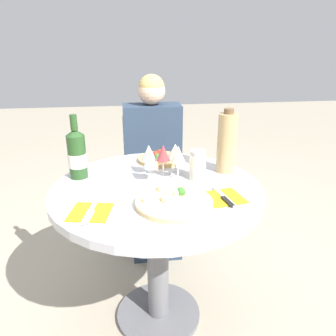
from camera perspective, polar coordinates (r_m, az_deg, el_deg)
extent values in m
plane|color=#9E937F|center=(1.90, -1.65, -24.16)|extent=(12.00, 12.00, 0.00)
cylinder|color=slate|center=(1.89, -1.65, -23.91)|extent=(0.43, 0.43, 0.02)
cylinder|color=slate|center=(1.66, -1.78, -15.22)|extent=(0.11, 0.11, 0.69)
cylinder|color=#B7B7BC|center=(1.47, -1.94, -3.85)|extent=(0.94, 0.94, 0.04)
cylinder|color=#ADADB2|center=(2.48, -2.42, -11.60)|extent=(0.35, 0.35, 0.01)
cylinder|color=#ADADB2|center=(2.38, -2.50, -7.43)|extent=(0.06, 0.06, 0.42)
cube|color=#ADADB2|center=(2.28, -2.59, -2.42)|extent=(0.38, 0.38, 0.03)
cube|color=#ADADB2|center=(2.37, -3.07, 4.28)|extent=(0.38, 0.02, 0.42)
cube|color=#28384C|center=(2.24, -2.14, -8.98)|extent=(0.32, 0.31, 0.45)
cube|color=#28384C|center=(2.18, -2.71, 4.21)|extent=(0.37, 0.19, 0.52)
sphere|color=#DBB293|center=(2.10, -2.88, 13.26)|extent=(0.17, 0.17, 0.17)
sphere|color=tan|center=(2.10, -2.89, 13.84)|extent=(0.16, 0.16, 0.16)
cylinder|color=#E5C17F|center=(1.30, 1.07, -6.02)|extent=(0.31, 0.31, 0.02)
sphere|color=beige|center=(1.34, 1.48, -4.35)|extent=(0.03, 0.03, 0.03)
sphere|color=beige|center=(1.29, -3.88, -5.63)|extent=(0.03, 0.03, 0.03)
sphere|color=beige|center=(1.33, 0.16, -4.60)|extent=(0.03, 0.03, 0.03)
sphere|color=#336B28|center=(1.35, 2.19, -4.21)|extent=(0.04, 0.04, 0.04)
sphere|color=beige|center=(1.29, -0.34, -5.47)|extent=(0.04, 0.04, 0.04)
sphere|color=beige|center=(1.38, -1.14, -3.65)|extent=(0.04, 0.04, 0.04)
cylinder|color=tan|center=(1.77, -1.44, 1.54)|extent=(0.23, 0.23, 0.02)
sphere|color=#B22D1E|center=(1.79, -2.23, 2.37)|extent=(0.04, 0.04, 0.04)
sphere|color=#B22D1E|center=(1.76, -2.87, 2.01)|extent=(0.03, 0.03, 0.03)
sphere|color=beige|center=(1.70, -3.04, 1.41)|extent=(0.04, 0.04, 0.04)
sphere|color=#B22D1E|center=(1.81, -1.43, 2.65)|extent=(0.04, 0.04, 0.04)
sphere|color=#336B28|center=(1.74, -1.82, 1.88)|extent=(0.04, 0.04, 0.04)
cylinder|color=#23471E|center=(1.58, -15.52, 1.92)|extent=(0.08, 0.08, 0.21)
cone|color=#23471E|center=(1.55, -15.95, 6.00)|extent=(0.08, 0.08, 0.03)
cylinder|color=#23471E|center=(1.54, -16.12, 7.65)|extent=(0.03, 0.03, 0.07)
cylinder|color=silver|center=(1.59, -15.46, 1.36)|extent=(0.09, 0.09, 0.07)
cylinder|color=tan|center=(1.61, 10.20, 4.26)|extent=(0.09, 0.09, 0.29)
cylinder|color=brown|center=(1.57, 10.58, 9.72)|extent=(0.05, 0.05, 0.02)
cylinder|color=silver|center=(1.53, 5.16, 0.18)|extent=(0.08, 0.08, 0.12)
cylinder|color=#B2B2B7|center=(1.50, 5.25, 2.66)|extent=(0.07, 0.07, 0.02)
cylinder|color=silver|center=(1.53, 1.74, -1.94)|extent=(0.06, 0.06, 0.00)
cylinder|color=silver|center=(1.52, 1.76, -0.42)|extent=(0.01, 0.01, 0.08)
cone|color=beige|center=(1.49, 1.79, 2.46)|extent=(0.07, 0.07, 0.08)
cylinder|color=silver|center=(1.52, -3.02, -2.19)|extent=(0.06, 0.06, 0.00)
cylinder|color=silver|center=(1.51, -3.04, -1.03)|extent=(0.01, 0.01, 0.06)
cone|color=silver|center=(1.48, -3.09, 1.42)|extent=(0.07, 0.07, 0.07)
cylinder|color=silver|center=(1.60, -3.28, -0.92)|extent=(0.06, 0.06, 0.00)
cylinder|color=silver|center=(1.59, -3.31, 0.23)|extent=(0.01, 0.01, 0.07)
cone|color=silver|center=(1.57, -3.36, 2.67)|extent=(0.07, 0.07, 0.08)
cylinder|color=silver|center=(1.62, 1.24, -0.70)|extent=(0.06, 0.06, 0.00)
cylinder|color=silver|center=(1.60, 1.25, 0.55)|extent=(0.01, 0.01, 0.07)
cone|color=beige|center=(1.58, 1.27, 2.98)|extent=(0.08, 0.08, 0.07)
cylinder|color=silver|center=(1.57, -0.83, -1.42)|extent=(0.06, 0.06, 0.00)
cylinder|color=silver|center=(1.55, -0.83, -0.01)|extent=(0.01, 0.01, 0.08)
cone|color=#9E383D|center=(1.53, -0.85, 2.68)|extent=(0.07, 0.07, 0.07)
cube|color=gold|center=(1.28, -13.37, -7.48)|extent=(0.18, 0.18, 0.00)
cube|color=silver|center=(1.28, -13.39, -7.30)|extent=(0.05, 0.19, 0.00)
cube|color=silver|center=(1.24, -13.59, -8.25)|extent=(0.04, 0.09, 0.00)
cube|color=gold|center=(1.38, 9.72, -5.07)|extent=(0.18, 0.18, 0.00)
cube|color=silver|center=(1.38, 9.73, -4.90)|extent=(0.05, 0.19, 0.00)
cube|color=black|center=(1.34, 10.32, -5.69)|extent=(0.04, 0.09, 0.00)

